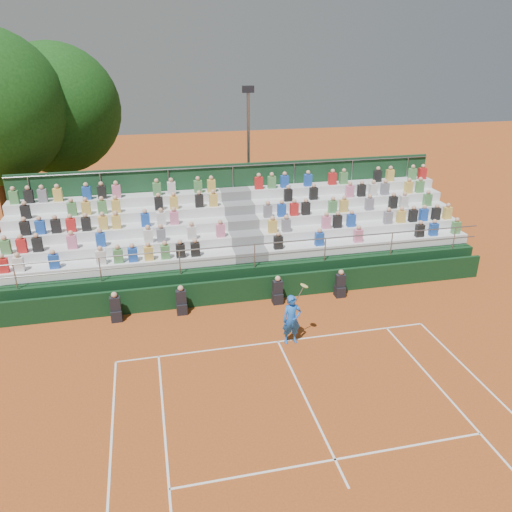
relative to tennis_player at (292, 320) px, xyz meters
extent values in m
plane|color=#A84B1C|center=(-0.44, 0.11, -0.90)|extent=(90.00, 90.00, 0.00)
cube|color=white|center=(-0.44, 0.11, -0.90)|extent=(11.00, 0.06, 0.01)
cube|color=white|center=(-0.44, -3.09, -0.90)|extent=(0.06, 6.40, 0.01)
cube|color=white|center=(-0.44, -5.38, -0.90)|extent=(8.22, 0.06, 0.01)
cube|color=black|center=(-0.44, 3.31, -0.40)|extent=(20.00, 0.15, 1.00)
cube|color=black|center=(-5.96, 2.86, -0.68)|extent=(0.40, 0.40, 0.44)
cube|color=black|center=(-5.96, 2.86, -0.20)|extent=(0.38, 0.25, 0.55)
sphere|color=tan|center=(-5.96, 2.86, 0.18)|extent=(0.22, 0.22, 0.22)
cube|color=black|center=(-3.53, 2.86, -0.68)|extent=(0.40, 0.40, 0.44)
cube|color=black|center=(-3.53, 2.86, -0.20)|extent=(0.38, 0.25, 0.55)
sphere|color=tan|center=(-3.53, 2.86, 0.18)|extent=(0.22, 0.22, 0.22)
cube|color=black|center=(0.27, 2.86, -0.68)|extent=(0.40, 0.40, 0.44)
cube|color=black|center=(0.27, 2.86, -0.20)|extent=(0.38, 0.25, 0.55)
sphere|color=tan|center=(0.27, 2.86, 0.18)|extent=(0.22, 0.22, 0.22)
cube|color=black|center=(2.92, 2.86, -0.68)|extent=(0.40, 0.40, 0.44)
cube|color=black|center=(2.92, 2.86, -0.20)|extent=(0.38, 0.25, 0.55)
sphere|color=tan|center=(2.92, 2.86, 0.18)|extent=(0.22, 0.22, 0.22)
cube|color=black|center=(-0.44, 6.41, -0.30)|extent=(20.00, 5.20, 1.20)
cube|color=silver|center=(-5.79, 4.74, 0.51)|extent=(9.30, 0.85, 0.42)
cube|color=silver|center=(4.91, 4.74, 0.51)|extent=(9.30, 0.85, 0.42)
cube|color=slate|center=(-0.44, 4.74, 0.51)|extent=(1.40, 0.85, 0.42)
cube|color=silver|center=(-5.79, 5.59, 0.93)|extent=(9.30, 0.85, 0.42)
cube|color=silver|center=(4.91, 5.59, 0.93)|extent=(9.30, 0.85, 0.42)
cube|color=slate|center=(-0.44, 5.59, 0.93)|extent=(1.40, 0.85, 0.42)
cube|color=silver|center=(-5.79, 6.44, 1.35)|extent=(9.30, 0.85, 0.42)
cube|color=silver|center=(4.91, 6.44, 1.35)|extent=(9.30, 0.85, 0.42)
cube|color=slate|center=(-0.44, 6.44, 1.35)|extent=(1.40, 0.85, 0.42)
cube|color=silver|center=(-5.79, 7.29, 1.77)|extent=(9.30, 0.85, 0.42)
cube|color=silver|center=(4.91, 7.29, 1.77)|extent=(9.30, 0.85, 0.42)
cube|color=slate|center=(-0.44, 7.29, 1.77)|extent=(1.40, 0.85, 0.42)
cube|color=silver|center=(-5.79, 8.14, 2.19)|extent=(9.30, 0.85, 0.42)
cube|color=silver|center=(4.91, 8.14, 2.19)|extent=(9.30, 0.85, 0.42)
cube|color=slate|center=(-0.44, 8.14, 2.19)|extent=(1.40, 0.85, 0.42)
cube|color=#184023|center=(-0.44, 8.66, 1.30)|extent=(20.00, 0.12, 4.40)
cylinder|color=gray|center=(-0.44, 3.86, 1.30)|extent=(20.00, 0.05, 0.05)
cylinder|color=gray|center=(-0.44, 8.56, 3.40)|extent=(20.00, 0.05, 0.05)
cube|color=red|center=(-9.98, 4.59, 1.00)|extent=(0.36, 0.24, 0.56)
cube|color=silver|center=(-9.42, 4.59, 1.00)|extent=(0.36, 0.24, 0.56)
cube|color=#1E4CB2|center=(-8.16, 4.59, 1.00)|extent=(0.36, 0.24, 0.56)
cube|color=silver|center=(-6.43, 4.59, 1.00)|extent=(0.36, 0.24, 0.56)
cube|color=#4C8C4C|center=(-5.77, 4.59, 1.00)|extent=(0.36, 0.24, 0.56)
cube|color=#1E4CB2|center=(-5.21, 4.59, 1.00)|extent=(0.36, 0.24, 0.56)
cube|color=gold|center=(-4.60, 4.59, 1.00)|extent=(0.36, 0.24, 0.56)
cube|color=#4C8C4C|center=(-3.95, 4.59, 1.00)|extent=(0.36, 0.24, 0.56)
cube|color=black|center=(-3.34, 4.59, 1.00)|extent=(0.36, 0.24, 0.56)
cube|color=black|center=(-2.74, 4.59, 1.00)|extent=(0.36, 0.24, 0.56)
cube|color=#4C8C4C|center=(-9.99, 5.44, 1.42)|extent=(0.36, 0.24, 0.56)
cube|color=red|center=(-9.41, 5.44, 1.42)|extent=(0.36, 0.24, 0.56)
cube|color=black|center=(-8.83, 5.44, 1.42)|extent=(0.36, 0.24, 0.56)
cube|color=pink|center=(-7.54, 5.44, 1.42)|extent=(0.36, 0.24, 0.56)
cube|color=#1E4CB2|center=(-6.44, 5.44, 1.42)|extent=(0.36, 0.24, 0.56)
cube|color=silver|center=(-4.55, 5.44, 1.42)|extent=(0.36, 0.24, 0.56)
cube|color=slate|center=(-4.04, 5.44, 1.42)|extent=(0.36, 0.24, 0.56)
cube|color=silver|center=(-2.78, 5.44, 1.42)|extent=(0.36, 0.24, 0.56)
cube|color=pink|center=(-1.56, 5.44, 1.42)|extent=(0.36, 0.24, 0.56)
cube|color=black|center=(-9.37, 6.29, 1.84)|extent=(0.36, 0.24, 0.56)
cube|color=#1E4CB2|center=(-8.79, 6.29, 1.84)|extent=(0.36, 0.24, 0.56)
cube|color=black|center=(-8.19, 6.29, 1.84)|extent=(0.36, 0.24, 0.56)
cube|color=red|center=(-7.61, 6.29, 1.84)|extent=(0.36, 0.24, 0.56)
cube|color=black|center=(-7.01, 6.29, 1.84)|extent=(0.36, 0.24, 0.56)
cube|color=gold|center=(-6.34, 6.29, 1.84)|extent=(0.36, 0.24, 0.56)
cube|color=gold|center=(-5.81, 6.29, 1.84)|extent=(0.36, 0.24, 0.56)
cube|color=#1E4CB2|center=(-4.62, 6.29, 1.84)|extent=(0.36, 0.24, 0.56)
cube|color=silver|center=(-3.96, 6.29, 1.84)|extent=(0.36, 0.24, 0.56)
cube|color=pink|center=(-3.42, 6.29, 1.84)|extent=(0.36, 0.24, 0.56)
cube|color=black|center=(-9.44, 7.14, 2.26)|extent=(0.36, 0.24, 0.56)
cube|color=#4C8C4C|center=(-7.60, 7.14, 2.26)|extent=(0.36, 0.24, 0.56)
cube|color=gold|center=(-7.03, 7.14, 2.26)|extent=(0.36, 0.24, 0.56)
cube|color=#4C8C4C|center=(-6.37, 7.14, 2.26)|extent=(0.36, 0.24, 0.56)
cube|color=gold|center=(-5.81, 7.14, 2.26)|extent=(0.36, 0.24, 0.56)
cube|color=black|center=(-4.00, 7.14, 2.26)|extent=(0.36, 0.24, 0.56)
cube|color=gold|center=(-3.34, 7.14, 2.26)|extent=(0.36, 0.24, 0.56)
cube|color=black|center=(-2.23, 7.14, 2.26)|extent=(0.36, 0.24, 0.56)
cube|color=gold|center=(-1.59, 7.14, 2.26)|extent=(0.36, 0.24, 0.56)
cube|color=#4C8C4C|center=(-9.97, 7.99, 2.68)|extent=(0.36, 0.24, 0.56)
cube|color=black|center=(-9.39, 7.99, 2.68)|extent=(0.36, 0.24, 0.56)
cube|color=slate|center=(-8.84, 7.99, 2.68)|extent=(0.36, 0.24, 0.56)
cube|color=gold|center=(-8.21, 7.99, 2.68)|extent=(0.36, 0.24, 0.56)
cube|color=#1E4CB2|center=(-7.02, 7.99, 2.68)|extent=(0.36, 0.24, 0.56)
cube|color=black|center=(-6.39, 7.99, 2.68)|extent=(0.36, 0.24, 0.56)
cube|color=pink|center=(-5.77, 7.99, 2.68)|extent=(0.36, 0.24, 0.56)
cube|color=#4C8C4C|center=(-4.01, 7.99, 2.68)|extent=(0.36, 0.24, 0.56)
cube|color=silver|center=(-3.36, 7.99, 2.68)|extent=(0.36, 0.24, 0.56)
cube|color=#4C8C4C|center=(-2.16, 7.99, 2.68)|extent=(0.36, 0.24, 0.56)
cube|color=gold|center=(-1.55, 7.99, 2.68)|extent=(0.36, 0.24, 0.56)
cube|color=black|center=(0.74, 4.59, 1.00)|extent=(0.36, 0.24, 0.56)
cube|color=#1E4CB2|center=(2.55, 4.59, 1.00)|extent=(0.36, 0.24, 0.56)
cube|color=pink|center=(4.33, 4.59, 1.00)|extent=(0.36, 0.24, 0.56)
cube|color=black|center=(7.27, 4.59, 1.00)|extent=(0.36, 0.24, 0.56)
cube|color=#1E4CB2|center=(7.96, 4.59, 1.00)|extent=(0.36, 0.24, 0.56)
cube|color=#4C8C4C|center=(9.09, 4.59, 1.00)|extent=(0.36, 0.24, 0.56)
cube|color=gold|center=(0.71, 5.44, 1.42)|extent=(0.36, 0.24, 0.56)
cube|color=slate|center=(1.31, 5.44, 1.42)|extent=(0.36, 0.24, 0.56)
cube|color=pink|center=(3.15, 5.44, 1.42)|extent=(0.36, 0.24, 0.56)
cube|color=black|center=(3.68, 5.44, 1.42)|extent=(0.36, 0.24, 0.56)
cube|color=#1E4CB2|center=(4.33, 5.44, 1.42)|extent=(0.36, 0.24, 0.56)
cube|color=slate|center=(6.11, 5.44, 1.42)|extent=(0.36, 0.24, 0.56)
cube|color=gold|center=(6.76, 5.44, 1.42)|extent=(0.36, 0.24, 0.56)
cube|color=black|center=(7.35, 5.44, 1.42)|extent=(0.36, 0.24, 0.56)
cube|color=#1E4CB2|center=(7.89, 5.44, 1.42)|extent=(0.36, 0.24, 0.56)
cube|color=black|center=(8.52, 5.44, 1.42)|extent=(0.36, 0.24, 0.56)
cube|color=gold|center=(9.11, 5.44, 1.42)|extent=(0.36, 0.24, 0.56)
cube|color=slate|center=(0.70, 6.29, 1.84)|extent=(0.36, 0.24, 0.56)
cube|color=#1E4CB2|center=(1.34, 6.29, 1.84)|extent=(0.36, 0.24, 0.56)
cube|color=red|center=(1.92, 6.29, 1.84)|extent=(0.36, 0.24, 0.56)
cube|color=black|center=(2.46, 6.29, 1.84)|extent=(0.36, 0.24, 0.56)
cube|color=#4C8C4C|center=(3.75, 6.29, 1.84)|extent=(0.36, 0.24, 0.56)
cube|color=gold|center=(4.29, 6.29, 1.84)|extent=(0.36, 0.24, 0.56)
cube|color=slate|center=(5.54, 6.29, 1.84)|extent=(0.36, 0.24, 0.56)
cube|color=black|center=(6.74, 6.29, 1.84)|extent=(0.36, 0.24, 0.56)
cube|color=silver|center=(7.30, 6.29, 1.84)|extent=(0.36, 0.24, 0.56)
cube|color=#4C8C4C|center=(8.52, 6.29, 1.84)|extent=(0.36, 0.24, 0.56)
cube|color=black|center=(1.87, 7.14, 2.26)|extent=(0.36, 0.24, 0.56)
cube|color=black|center=(3.10, 7.14, 2.26)|extent=(0.36, 0.24, 0.56)
cube|color=pink|center=(4.89, 7.14, 2.26)|extent=(0.36, 0.24, 0.56)
cube|color=black|center=(5.49, 7.14, 2.26)|extent=(0.36, 0.24, 0.56)
cube|color=silver|center=(6.08, 7.14, 2.26)|extent=(0.36, 0.24, 0.56)
cube|color=slate|center=(6.70, 7.14, 2.26)|extent=(0.36, 0.24, 0.56)
cube|color=gold|center=(7.94, 7.14, 2.26)|extent=(0.36, 0.24, 0.56)
cube|color=#4C8C4C|center=(8.54, 7.14, 2.26)|extent=(0.36, 0.24, 0.56)
cube|color=red|center=(0.68, 7.99, 2.68)|extent=(0.36, 0.24, 0.56)
cube|color=#4C8C4C|center=(1.31, 7.99, 2.68)|extent=(0.36, 0.24, 0.56)
cube|color=#1E4CB2|center=(1.93, 7.99, 2.68)|extent=(0.36, 0.24, 0.56)
cube|color=#1E4CB2|center=(3.09, 7.99, 2.68)|extent=(0.36, 0.24, 0.56)
cube|color=red|center=(4.32, 7.99, 2.68)|extent=(0.36, 0.24, 0.56)
cube|color=#4C8C4C|center=(4.90, 7.99, 2.68)|extent=(0.36, 0.24, 0.56)
cube|color=black|center=(6.68, 7.99, 2.68)|extent=(0.36, 0.24, 0.56)
cube|color=gold|center=(7.34, 7.99, 2.68)|extent=(0.36, 0.24, 0.56)
cube|color=#4C8C4C|center=(8.55, 7.99, 2.68)|extent=(0.36, 0.24, 0.56)
cube|color=red|center=(9.10, 7.99, 2.68)|extent=(0.36, 0.24, 0.56)
imported|color=blue|center=(0.00, 0.00, 0.00)|extent=(0.66, 0.43, 1.79)
cylinder|color=gray|center=(0.25, 0.00, 0.95)|extent=(0.26, 0.03, 0.51)
cylinder|color=#E5D866|center=(0.40, 0.00, 1.25)|extent=(0.26, 0.28, 0.14)
cylinder|color=#342413|center=(-11.38, 11.88, 1.08)|extent=(0.50, 0.50, 3.96)
cylinder|color=#342413|center=(-8.76, 14.58, 0.96)|extent=(0.50, 0.50, 3.73)
sphere|color=#10360E|center=(-8.76, 14.58, 5.51)|extent=(6.71, 6.71, 6.71)
cylinder|color=gray|center=(1.09, 12.24, 2.72)|extent=(0.16, 0.16, 7.24)
cube|color=black|center=(1.09, 12.24, 6.51)|extent=(0.60, 0.25, 0.35)
camera|label=1|loc=(-4.45, -14.17, 8.70)|focal=35.00mm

